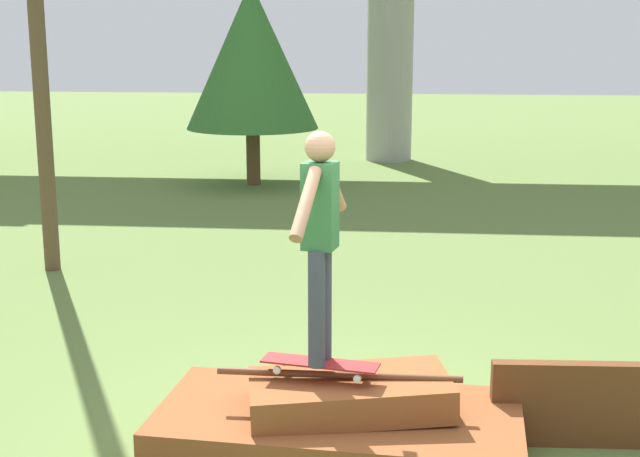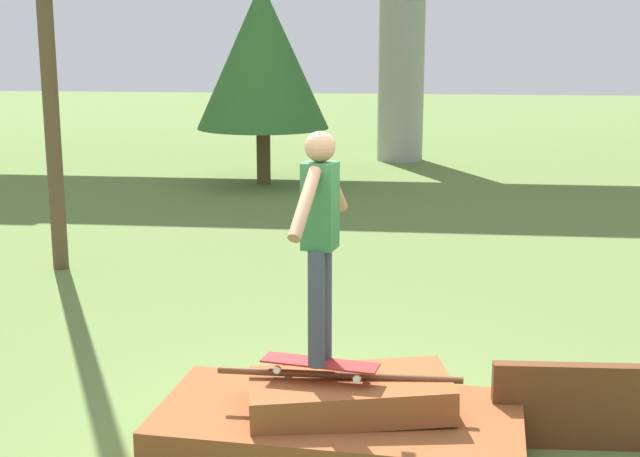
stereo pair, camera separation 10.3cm
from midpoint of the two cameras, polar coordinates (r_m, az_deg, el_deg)
ground_plane at (r=6.70m, az=0.73°, el=-14.24°), size 80.00×80.00×0.00m
scrap_pile at (r=6.60m, az=0.86°, el=-12.49°), size 2.71×1.48×0.64m
scrap_plank_loose at (r=6.95m, az=15.51°, el=-10.79°), size 1.23×0.18×0.65m
skateboard at (r=6.38m, az=-0.47°, el=-8.65°), size 0.86×0.35×0.09m
skater at (r=6.10m, az=-0.48°, el=-0.19°), size 0.30×1.16×1.64m
tree_behind_left at (r=17.98m, az=-4.56°, el=10.94°), size 2.65×2.65×4.01m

